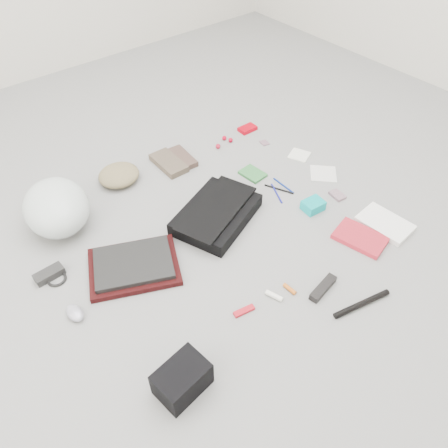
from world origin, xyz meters
TOP-DOWN VIEW (x-y plane):
  - ground_plane at (0.00, 0.00)m, footprint 4.00×4.00m
  - messenger_bag at (0.02, 0.08)m, footprint 0.47×0.40m
  - bag_flap at (0.02, 0.08)m, footprint 0.47×0.34m
  - laptop_sleeve at (-0.43, 0.07)m, footprint 0.45×0.41m
  - laptop at (-0.43, 0.07)m, footprint 0.39×0.34m
  - bike_helmet at (-0.55, 0.51)m, footprint 0.36×0.41m
  - beanie at (-0.18, 0.63)m, footprint 0.24×0.23m
  - mitten_left at (0.09, 0.57)m, footprint 0.12×0.23m
  - mitten_right at (0.16, 0.57)m, footprint 0.12×0.21m
  - power_brick at (-0.72, 0.26)m, footprint 0.12×0.06m
  - cable_coil at (-0.71, 0.22)m, footprint 0.08×0.08m
  - mouse at (-0.72, 0.01)m, footprint 0.06×0.09m
  - camera_bag at (-0.57, -0.48)m, footprint 0.19×0.14m
  - multitool at (-0.21, -0.38)m, footprint 0.09×0.04m
  - toiletry_tube_white at (-0.08, -0.41)m, footprint 0.04×0.07m
  - toiletry_tube_orange at (-0.00, -0.42)m, footprint 0.02×0.06m
  - u_lock at (0.10, -0.51)m, footprint 0.15×0.06m
  - bike_pump at (0.16, -0.65)m, footprint 0.26×0.08m
  - book_red at (0.44, -0.42)m, footprint 0.20×0.25m
  - book_white at (0.60, -0.44)m, footprint 0.17×0.25m
  - notepad at (0.38, 0.23)m, footprint 0.11×0.14m
  - pen_blue at (0.37, 0.04)m, footprint 0.07×0.14m
  - pen_black at (0.40, 0.05)m, footprint 0.07×0.14m
  - pen_navy at (0.44, 0.06)m, footprint 0.01×0.15m
  - accordion_wallet at (0.43, -0.15)m, footprint 0.10×0.09m
  - card_deck at (0.59, -0.17)m, footprint 0.06×0.08m
  - napkin_top at (0.69, 0.19)m, footprint 0.14×0.14m
  - napkin_bottom at (0.67, -0.00)m, footprint 0.19×0.19m
  - lollipop_a at (0.39, 0.53)m, footprint 0.03×0.03m
  - lollipop_b at (0.47, 0.57)m, footprint 0.03×0.03m
  - lollipop_c at (0.48, 0.53)m, footprint 0.03×0.03m
  - altoids_tin at (0.64, 0.56)m, footprint 0.11×0.07m
  - stamp_sheet at (0.63, 0.40)m, footprint 0.05×0.06m

SIDE VIEW (x-z plane):
  - ground_plane at x=0.00m, z-range 0.00..0.00m
  - stamp_sheet at x=0.63m, z-range 0.00..0.00m
  - napkin_top at x=0.69m, z-range 0.00..0.01m
  - napkin_bottom at x=0.67m, z-range 0.00..0.01m
  - pen_navy at x=0.44m, z-range 0.00..0.01m
  - pen_blue at x=0.37m, z-range 0.00..0.01m
  - pen_black at x=0.40m, z-range 0.00..0.01m
  - cable_coil at x=-0.71m, z-range 0.00..0.01m
  - multitool at x=-0.21m, z-range 0.00..0.01m
  - card_deck at x=0.59m, z-range 0.00..0.01m
  - notepad at x=0.38m, z-range 0.00..0.01m
  - toiletry_tube_orange at x=0.00m, z-range 0.00..0.02m
  - toiletry_tube_white at x=-0.08m, z-range 0.00..0.02m
  - altoids_tin at x=0.64m, z-range 0.00..0.02m
  - book_red at x=0.44m, z-range 0.00..0.02m
  - bike_pump at x=0.16m, z-range 0.00..0.02m
  - book_white at x=0.60m, z-range 0.00..0.02m
  - laptop_sleeve at x=-0.43m, z-range 0.00..0.03m
  - lollipop_b at x=0.47m, z-range 0.00..0.03m
  - lollipop_c at x=0.48m, z-range 0.00..0.03m
  - lollipop_a at x=0.39m, z-range 0.00..0.03m
  - u_lock at x=0.10m, z-range 0.00..0.03m
  - mitten_right at x=0.16m, z-range 0.00..0.03m
  - power_brick at x=-0.72m, z-range 0.00..0.03m
  - mitten_left at x=0.09m, z-range 0.00..0.03m
  - mouse at x=-0.72m, z-range 0.00..0.03m
  - accordion_wallet at x=0.43m, z-range 0.00..0.05m
  - messenger_bag at x=0.02m, z-range 0.00..0.07m
  - laptop at x=-0.43m, z-range 0.03..0.05m
  - beanie at x=-0.18m, z-range 0.00..0.07m
  - camera_bag at x=-0.57m, z-range 0.00..0.11m
  - bag_flap at x=0.02m, z-range 0.07..0.08m
  - bike_helmet at x=-0.55m, z-range 0.00..0.21m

